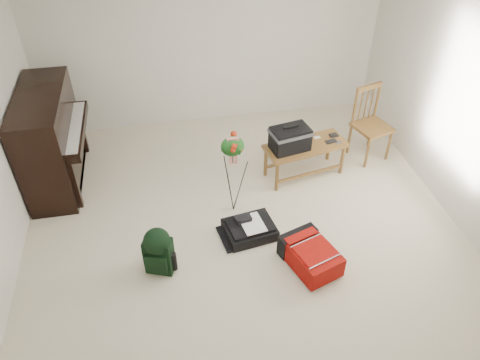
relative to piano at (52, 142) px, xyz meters
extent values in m
cube|color=beige|center=(2.19, -1.60, -0.60)|extent=(5.00, 5.50, 0.01)
cube|color=white|center=(2.19, -1.60, 1.90)|extent=(5.00, 5.50, 0.01)
cube|color=silver|center=(2.19, 1.15, 0.65)|extent=(5.00, 0.04, 2.50)
cube|color=black|center=(-0.01, 0.00, 0.03)|extent=(0.55, 1.50, 1.25)
cube|color=black|center=(0.29, 0.00, 0.13)|extent=(0.28, 1.30, 0.10)
cube|color=white|center=(0.29, 0.00, 0.18)|extent=(0.22, 1.20, 0.02)
cube|color=black|center=(0.04, 0.00, -0.55)|extent=(0.45, 1.30, 0.10)
cube|color=brown|center=(3.17, -0.50, -0.14)|extent=(1.13, 0.63, 0.04)
cylinder|color=brown|center=(2.69, -0.67, -0.38)|extent=(0.05, 0.05, 0.44)
cylinder|color=brown|center=(2.69, -0.33, -0.38)|extent=(0.05, 0.05, 0.44)
cylinder|color=brown|center=(3.65, -0.67, -0.38)|extent=(0.05, 0.05, 0.44)
cylinder|color=brown|center=(3.65, -0.33, -0.38)|extent=(0.05, 0.05, 0.44)
cube|color=brown|center=(4.18, -0.27, -0.12)|extent=(0.56, 0.56, 0.04)
cylinder|color=brown|center=(3.99, -0.46, -0.37)|extent=(0.04, 0.04, 0.46)
cylinder|color=brown|center=(3.99, -0.08, -0.37)|extent=(0.04, 0.04, 0.46)
cylinder|color=brown|center=(4.37, -0.46, -0.37)|extent=(0.04, 0.04, 0.46)
cylinder|color=brown|center=(4.37, -0.08, -0.37)|extent=(0.04, 0.04, 0.46)
cube|color=brown|center=(4.18, -0.08, 0.40)|extent=(0.40, 0.16, 0.06)
cylinder|color=brown|center=(3.99, -0.08, 0.14)|extent=(0.04, 0.04, 0.55)
cylinder|color=brown|center=(4.37, -0.08, 0.14)|extent=(0.04, 0.04, 0.55)
cube|color=#A90708|center=(2.78, -2.05, -0.46)|extent=(0.61, 0.74, 0.25)
cube|color=black|center=(2.78, -1.81, -0.46)|extent=(0.47, 0.28, 0.26)
cube|color=#A90708|center=(2.78, -2.10, -0.33)|extent=(0.48, 0.47, 0.02)
cube|color=silver|center=(2.78, -2.28, -0.32)|extent=(0.38, 0.14, 0.01)
cube|color=black|center=(2.24, -1.47, -0.53)|extent=(0.62, 0.53, 0.13)
cube|color=black|center=(2.24, -1.47, -0.45)|extent=(0.55, 0.46, 0.03)
cube|color=white|center=(2.26, -1.49, -0.42)|extent=(0.30, 0.37, 0.01)
cube|color=black|center=(2.18, -1.41, -0.39)|extent=(0.19, 0.14, 0.06)
cube|color=black|center=(1.19, -1.81, -0.38)|extent=(0.33, 0.27, 0.43)
cube|color=black|center=(1.19, -1.91, -0.41)|extent=(0.23, 0.13, 0.25)
sphere|color=black|center=(1.19, -1.81, -0.17)|extent=(0.28, 0.28, 0.28)
cube|color=black|center=(1.13, -1.71, -0.39)|extent=(0.05, 0.04, 0.39)
cube|color=black|center=(1.26, -1.71, -0.39)|extent=(0.05, 0.04, 0.39)
cylinder|color=black|center=(2.13, -1.02, 0.26)|extent=(0.01, 0.01, 0.29)
ellipsoid|color=#1A541A|center=(2.13, -1.02, 0.35)|extent=(0.27, 0.19, 0.25)
cube|color=red|center=(2.13, -1.04, 0.43)|extent=(0.14, 0.04, 0.08)
camera|label=1|loc=(1.41, -5.21, 3.32)|focal=35.00mm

